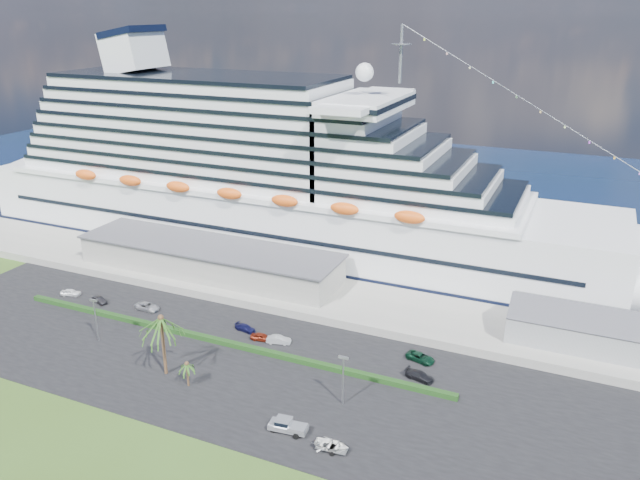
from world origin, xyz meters
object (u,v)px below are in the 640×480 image
at_px(parked_car_3, 245,328).
at_px(pickup_truck, 287,425).
at_px(cruise_ship, 272,183).
at_px(boat_trailer, 332,445).

xyz_separation_m(parked_car_3, pickup_truck, (20.63, -23.44, 0.49)).
bearing_deg(cruise_ship, pickup_truck, -60.65).
height_order(parked_car_3, pickup_truck, pickup_truck).
height_order(parked_car_3, boat_trailer, boat_trailer).
bearing_deg(pickup_truck, boat_trailer, -10.32).
bearing_deg(boat_trailer, pickup_truck, 169.68).
height_order(cruise_ship, parked_car_3, cruise_ship).
height_order(cruise_ship, boat_trailer, cruise_ship).
xyz_separation_m(pickup_truck, boat_trailer, (7.43, -1.35, -0.06)).
bearing_deg(boat_trailer, parked_car_3, 138.54).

